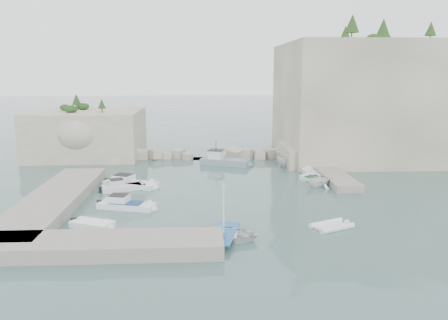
{
  "coord_description": "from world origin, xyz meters",
  "views": [
    {
      "loc": [
        -2.44,
        -42.53,
        12.88
      ],
      "look_at": [
        0.0,
        6.0,
        3.0
      ],
      "focal_mm": 35.0,
      "sensor_mm": 36.0,
      "label": 1
    }
  ],
  "objects_px": {
    "motorboat_a": "(131,186)",
    "tender_east_d": "(294,167)",
    "tender_east_a": "(318,186)",
    "tender_east_b": "(313,182)",
    "rowboat": "(224,239)",
    "motorboat_b": "(123,190)",
    "motorboat_d": "(127,208)",
    "work_boat": "(225,165)",
    "motorboat_e": "(92,227)",
    "tender_east_c": "(311,176)",
    "inflatable_dinghy": "(331,228)"
  },
  "relations": [
    {
      "from": "motorboat_a",
      "to": "tender_east_d",
      "type": "bearing_deg",
      "value": 47.92
    },
    {
      "from": "tender_east_a",
      "to": "tender_east_b",
      "type": "relative_size",
      "value": 0.9
    },
    {
      "from": "rowboat",
      "to": "motorboat_b",
      "type": "bearing_deg",
      "value": 48.18
    },
    {
      "from": "motorboat_d",
      "to": "tender_east_a",
      "type": "distance_m",
      "value": 21.67
    },
    {
      "from": "motorboat_a",
      "to": "tender_east_a",
      "type": "xyz_separation_m",
      "value": [
        21.39,
        -1.19,
        0.0
      ]
    },
    {
      "from": "rowboat",
      "to": "tender_east_a",
      "type": "relative_size",
      "value": 1.49
    },
    {
      "from": "work_boat",
      "to": "rowboat",
      "type": "bearing_deg",
      "value": -72.43
    },
    {
      "from": "tender_east_d",
      "to": "motorboat_e",
      "type": "bearing_deg",
      "value": 131.88
    },
    {
      "from": "tender_east_b",
      "to": "tender_east_d",
      "type": "height_order",
      "value": "tender_east_d"
    },
    {
      "from": "tender_east_b",
      "to": "tender_east_c",
      "type": "distance_m",
      "value": 3.37
    },
    {
      "from": "motorboat_a",
      "to": "inflatable_dinghy",
      "type": "xyz_separation_m",
      "value": [
        18.98,
        -14.52,
        0.0
      ]
    },
    {
      "from": "inflatable_dinghy",
      "to": "motorboat_a",
      "type": "bearing_deg",
      "value": 118.43
    },
    {
      "from": "tender_east_d",
      "to": "inflatable_dinghy",
      "type": "bearing_deg",
      "value": 171.52
    },
    {
      "from": "tender_east_a",
      "to": "tender_east_c",
      "type": "height_order",
      "value": "tender_east_a"
    },
    {
      "from": "tender_east_b",
      "to": "tender_east_d",
      "type": "distance_m",
      "value": 8.61
    },
    {
      "from": "motorboat_b",
      "to": "tender_east_d",
      "type": "relative_size",
      "value": 1.05
    },
    {
      "from": "motorboat_a",
      "to": "motorboat_e",
      "type": "bearing_deg",
      "value": -70.74
    },
    {
      "from": "motorboat_e",
      "to": "tender_east_c",
      "type": "bearing_deg",
      "value": 60.07
    },
    {
      "from": "tender_east_b",
      "to": "tender_east_d",
      "type": "relative_size",
      "value": 0.84
    },
    {
      "from": "rowboat",
      "to": "inflatable_dinghy",
      "type": "xyz_separation_m",
      "value": [
        9.17,
        2.09,
        0.0
      ]
    },
    {
      "from": "rowboat",
      "to": "tender_east_a",
      "type": "height_order",
      "value": "tender_east_a"
    },
    {
      "from": "motorboat_e",
      "to": "tender_east_d",
      "type": "height_order",
      "value": "tender_east_d"
    },
    {
      "from": "tender_east_d",
      "to": "rowboat",
      "type": "bearing_deg",
      "value": 152.86
    },
    {
      "from": "rowboat",
      "to": "tender_east_c",
      "type": "xyz_separation_m",
      "value": [
        11.99,
        20.59,
        0.0
      ]
    },
    {
      "from": "motorboat_a",
      "to": "rowboat",
      "type": "xyz_separation_m",
      "value": [
        9.82,
        -16.61,
        0.0
      ]
    },
    {
      "from": "motorboat_a",
      "to": "tender_east_d",
      "type": "xyz_separation_m",
      "value": [
        20.78,
        9.25,
        0.0
      ]
    },
    {
      "from": "work_boat",
      "to": "motorboat_b",
      "type": "bearing_deg",
      "value": -112.48
    },
    {
      "from": "inflatable_dinghy",
      "to": "work_boat",
      "type": "xyz_separation_m",
      "value": [
        -7.58,
        25.63,
        0.0
      ]
    },
    {
      "from": "inflatable_dinghy",
      "to": "work_boat",
      "type": "height_order",
      "value": "work_boat"
    },
    {
      "from": "motorboat_e",
      "to": "tender_east_b",
      "type": "height_order",
      "value": "same"
    },
    {
      "from": "motorboat_b",
      "to": "work_boat",
      "type": "height_order",
      "value": "work_boat"
    },
    {
      "from": "motorboat_d",
      "to": "tender_east_b",
      "type": "distance_m",
      "value": 22.19
    },
    {
      "from": "tender_east_a",
      "to": "work_boat",
      "type": "xyz_separation_m",
      "value": [
        -9.98,
        12.3,
        0.0
      ]
    },
    {
      "from": "motorboat_d",
      "to": "tender_east_b",
      "type": "bearing_deg",
      "value": 39.36
    },
    {
      "from": "tender_east_c",
      "to": "work_boat",
      "type": "relative_size",
      "value": 0.64
    },
    {
      "from": "motorboat_d",
      "to": "rowboat",
      "type": "distance_m",
      "value": 12.16
    },
    {
      "from": "inflatable_dinghy",
      "to": "tender_east_d",
      "type": "distance_m",
      "value": 23.84
    },
    {
      "from": "rowboat",
      "to": "motorboat_e",
      "type": "bearing_deg",
      "value": 87.31
    },
    {
      "from": "tender_east_a",
      "to": "tender_east_c",
      "type": "xyz_separation_m",
      "value": [
        0.41,
        5.17,
        0.0
      ]
    },
    {
      "from": "inflatable_dinghy",
      "to": "tender_east_d",
      "type": "bearing_deg",
      "value": 61.52
    },
    {
      "from": "rowboat",
      "to": "tender_east_b",
      "type": "height_order",
      "value": "rowboat"
    },
    {
      "from": "tender_east_b",
      "to": "work_boat",
      "type": "relative_size",
      "value": 0.55
    },
    {
      "from": "motorboat_a",
      "to": "tender_east_b",
      "type": "bearing_deg",
      "value": 25.68
    },
    {
      "from": "motorboat_d",
      "to": "rowboat",
      "type": "relative_size",
      "value": 1.09
    },
    {
      "from": "motorboat_b",
      "to": "tender_east_d",
      "type": "xyz_separation_m",
      "value": [
        21.35,
        10.84,
        0.0
      ]
    },
    {
      "from": "rowboat",
      "to": "inflatable_dinghy",
      "type": "relative_size",
      "value": 1.48
    },
    {
      "from": "inflatable_dinghy",
      "to": "tender_east_b",
      "type": "distance_m",
      "value": 15.34
    },
    {
      "from": "motorboat_d",
      "to": "motorboat_e",
      "type": "distance_m",
      "value": 5.5
    },
    {
      "from": "work_boat",
      "to": "motorboat_d",
      "type": "bearing_deg",
      "value": -97.49
    },
    {
      "from": "inflatable_dinghy",
      "to": "work_boat",
      "type": "bearing_deg",
      "value": 82.3
    }
  ]
}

